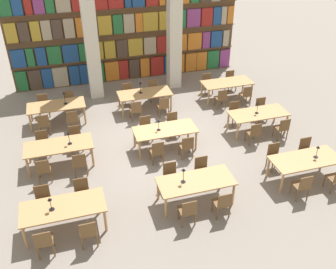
{
  "coord_description": "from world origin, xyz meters",
  "views": [
    {
      "loc": [
        -3.02,
        -10.4,
        7.42
      ],
      "look_at": [
        0.0,
        -0.28,
        0.68
      ],
      "focal_mm": 40.0,
      "sensor_mm": 36.0,
      "label": 1
    }
  ],
  "objects_px": {
    "chair_16": "(157,151)",
    "chair_32": "(221,98)",
    "reading_table_4": "(165,131)",
    "chair_23": "(261,108)",
    "pillar_left": "(90,28)",
    "chair_21": "(235,112)",
    "desk_lamp_1": "(183,173)",
    "desk_lamp_6": "(64,96)",
    "chair_3": "(82,192)",
    "chair_18": "(187,146)",
    "chair_29": "(128,93)",
    "chair_30": "(163,106)",
    "reading_table_1": "(196,183)",
    "chair_0": "(44,241)",
    "chair_19": "(173,123)",
    "chair_8": "(302,186)",
    "chair_5": "(171,176)",
    "reading_table_7": "(145,94)",
    "chair_26": "(73,119)",
    "desk_lamp_0": "(50,202)",
    "chair_13": "(43,142)",
    "desk_lamp_7": "(140,86)",
    "reading_table_3": "(59,147)",
    "chair_25": "(43,105)",
    "reading_table_8": "(227,84)",
    "desk_lamp_2": "(318,150)",
    "chair_31": "(153,90)",
    "desk_lamp_4": "(159,123)",
    "reading_table_0": "(63,209)",
    "reading_table_5": "(258,115)",
    "chair_4": "(188,211)",
    "desk_lamp_3": "(69,136)",
    "chair_7": "(202,170)",
    "chair_35": "(231,80)",
    "chair_12": "(44,169)",
    "chair_22": "(282,128)",
    "chair_6": "(222,203)",
    "chair_28": "(136,110)",
    "chair_14": "(80,163)",
    "chair_20": "(254,133)",
    "chair_34": "(246,94)",
    "chair_24": "(44,123)",
    "chair_15": "(75,137)",
    "reading_table_2": "(306,161)",
    "reading_table_6": "(56,107)",
    "chair_11": "(306,150)",
    "chair_33": "(207,83)",
    "chair_17": "(146,128)",
    "chair_27": "(70,101)"
  },
  "relations": [
    {
      "from": "reading_table_6",
      "to": "desk_lamp_3",
      "type": "bearing_deg",
      "value": -83.74
    },
    {
      "from": "chair_35",
      "to": "chair_32",
      "type": "bearing_deg",
      "value": 53.63
    },
    {
      "from": "reading_table_4",
      "to": "reading_table_1",
      "type": "bearing_deg",
      "value": -88.71
    },
    {
      "from": "reading_table_7",
      "to": "reading_table_8",
      "type": "bearing_deg",
      "value": -0.14
    },
    {
      "from": "chair_21",
      "to": "chair_31",
      "type": "height_order",
      "value": "same"
    },
    {
      "from": "chair_21",
      "to": "chair_30",
      "type": "xyz_separation_m",
      "value": [
        -2.48,
        1.27,
        0.0
      ]
    },
    {
      "from": "desk_lamp_2",
      "to": "chair_33",
      "type": "relative_size",
      "value": 0.48
    },
    {
      "from": "chair_17",
      "to": "chair_31",
      "type": "height_order",
      "value": "same"
    },
    {
      "from": "chair_30",
      "to": "chair_23",
      "type": "bearing_deg",
      "value": -19.39
    },
    {
      "from": "reading_table_3",
      "to": "chair_25",
      "type": "bearing_deg",
      "value": 97.31
    },
    {
      "from": "reading_table_4",
      "to": "chair_23",
      "type": "height_order",
      "value": "chair_23"
    },
    {
      "from": "chair_0",
      "to": "chair_19",
      "type": "distance_m",
      "value": 6.34
    },
    {
      "from": "chair_7",
      "to": "chair_8",
      "type": "xyz_separation_m",
      "value": [
        2.47,
        -1.51,
        0.0
      ]
    },
    {
      "from": "pillar_left",
      "to": "chair_21",
      "type": "distance_m",
      "value": 6.66
    },
    {
      "from": "pillar_left",
      "to": "chair_31",
      "type": "height_order",
      "value": "pillar_left"
    },
    {
      "from": "reading_table_7",
      "to": "chair_32",
      "type": "bearing_deg",
      "value": -14.3
    },
    {
      "from": "chair_4",
      "to": "chair_29",
      "type": "xyz_separation_m",
      "value": [
        -0.12,
        7.28,
        0.0
      ]
    },
    {
      "from": "chair_4",
      "to": "reading_table_6",
      "type": "relative_size",
      "value": 0.4
    },
    {
      "from": "chair_12",
      "to": "reading_table_7",
      "type": "distance_m",
      "value": 5.41
    },
    {
      "from": "chair_28",
      "to": "chair_24",
      "type": "bearing_deg",
      "value": -179.1
    },
    {
      "from": "chair_13",
      "to": "desk_lamp_7",
      "type": "height_order",
      "value": "desk_lamp_7"
    },
    {
      "from": "chair_16",
      "to": "chair_20",
      "type": "bearing_deg",
      "value": 1.88
    },
    {
      "from": "chair_26",
      "to": "desk_lamp_0",
      "type": "bearing_deg",
      "value": -99.77
    },
    {
      "from": "reading_table_2",
      "to": "reading_table_7",
      "type": "xyz_separation_m",
      "value": [
        -3.6,
        5.75,
        0.0
      ]
    },
    {
      "from": "chair_8",
      "to": "chair_5",
      "type": "bearing_deg",
      "value": 156.42
    },
    {
      "from": "reading_table_8",
      "to": "desk_lamp_2",
      "type": "bearing_deg",
      "value": -86.8
    },
    {
      "from": "chair_29",
      "to": "chair_34",
      "type": "bearing_deg",
      "value": 161.92
    },
    {
      "from": "chair_7",
      "to": "chair_28",
      "type": "height_order",
      "value": "same"
    },
    {
      "from": "chair_22",
      "to": "chair_24",
      "type": "distance_m",
      "value": 8.58
    },
    {
      "from": "reading_table_2",
      "to": "chair_28",
      "type": "relative_size",
      "value": 2.47
    },
    {
      "from": "reading_table_3",
      "to": "chair_35",
      "type": "xyz_separation_m",
      "value": [
        7.65,
        3.61,
        -0.22
      ]
    },
    {
      "from": "reading_table_3",
      "to": "chair_31",
      "type": "height_order",
      "value": "chair_31"
    },
    {
      "from": "chair_27",
      "to": "chair_32",
      "type": "distance_m",
      "value": 6.15
    },
    {
      "from": "desk_lamp_4",
      "to": "chair_29",
      "type": "bearing_deg",
      "value": 95.19
    },
    {
      "from": "chair_29",
      "to": "chair_35",
      "type": "bearing_deg",
      "value": 179.89
    },
    {
      "from": "desk_lamp_4",
      "to": "chair_26",
      "type": "bearing_deg",
      "value": 142.64
    },
    {
      "from": "chair_16",
      "to": "chair_32",
      "type": "relative_size",
      "value": 1.0
    },
    {
      "from": "chair_3",
      "to": "chair_18",
      "type": "height_order",
      "value": "same"
    },
    {
      "from": "chair_34",
      "to": "chair_30",
      "type": "bearing_deg",
      "value": 179.86
    },
    {
      "from": "desk_lamp_1",
      "to": "desk_lamp_6",
      "type": "relative_size",
      "value": 0.95
    },
    {
      "from": "chair_11",
      "to": "chair_23",
      "type": "xyz_separation_m",
      "value": [
        -0.02,
        2.95,
        0.0
      ]
    },
    {
      "from": "chair_22",
      "to": "chair_26",
      "type": "bearing_deg",
      "value": 158.95
    },
    {
      "from": "chair_14",
      "to": "chair_26",
      "type": "height_order",
      "value": "same"
    },
    {
      "from": "desk_lamp_0",
      "to": "reading_table_2",
      "type": "height_order",
      "value": "desk_lamp_0"
    },
    {
      "from": "chair_4",
      "to": "desk_lamp_3",
      "type": "relative_size",
      "value": 1.96
    },
    {
      "from": "chair_29",
      "to": "chair_30",
      "type": "distance_m",
      "value": 1.88
    },
    {
      "from": "chair_6",
      "to": "chair_28",
      "type": "xyz_separation_m",
      "value": [
        -1.11,
        5.76,
        0.0
      ]
    },
    {
      "from": "chair_20",
      "to": "desk_lamp_6",
      "type": "relative_size",
      "value": 1.75
    },
    {
      "from": "reading_table_0",
      "to": "reading_table_5",
      "type": "height_order",
      "value": "same"
    },
    {
      "from": "chair_15",
      "to": "chair_28",
      "type": "relative_size",
      "value": 1.0
    }
  ]
}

